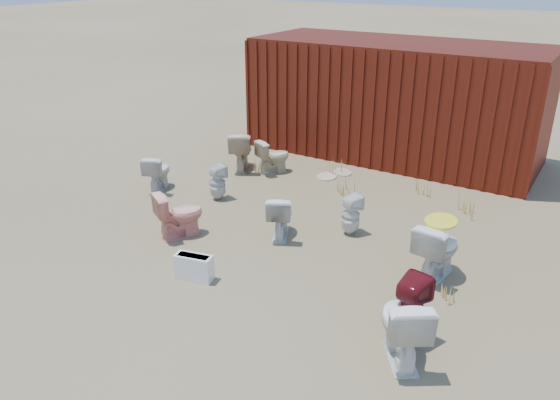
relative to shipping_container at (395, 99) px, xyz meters
The scene contains 22 objects.
ground 5.34m from the shipping_container, 90.00° to the right, with size 100.00×100.00×0.00m, color brown.
shipping_container is the anchor object (origin of this frame).
toilet_front_a 5.23m from the shipping_container, 123.47° to the right, with size 0.38×0.66×0.68m, color silver.
toilet_front_pink 5.71m from the shipping_container, 102.62° to the right, with size 0.41×0.71×0.73m, color #F9A190.
toilet_front_c 4.77m from the shipping_container, 89.29° to the right, with size 0.39×0.68×0.69m, color white.
toilet_front_maroon 6.71m from the shipping_container, 66.81° to the right, with size 0.37×0.37×0.81m, color #5C0F16.
toilet_front_e 6.99m from the shipping_container, 67.56° to the right, with size 0.46×0.81×0.82m, color white.
toilet_back_a 4.49m from the shipping_container, 111.85° to the right, with size 0.29×0.29×0.64m, color silver.
toilet_back_beige_left 3.50m from the shipping_container, 130.21° to the right, with size 0.45×0.78×0.80m, color beige.
toilet_back_beige_right 2.99m from the shipping_container, 122.38° to the right, with size 0.38×0.67×0.68m, color beige.
toilet_back_yellowlid 5.27m from the shipping_container, 61.95° to the right, with size 0.45×0.79×0.81m, color silver.
toilet_back_e 4.26m from the shipping_container, 76.98° to the right, with size 0.29×0.30×0.64m, color white.
yellow_lid 5.22m from the shipping_container, 61.95° to the right, with size 0.41×0.51×0.03m, color yellow.
loose_tank 6.45m from the shipping_container, 92.05° to the right, with size 0.50×0.20×0.35m, color white.
loose_lid_near 2.44m from the shipping_container, 103.63° to the right, with size 0.38×0.49×0.02m, color #C7AD90.
loose_lid_far 2.10m from the shipping_container, 101.87° to the right, with size 0.36×0.47×0.02m, color tan.
weed_clump_a 3.36m from the shipping_container, 126.96° to the right, with size 0.36×0.36×0.27m, color tan.
weed_clump_b 2.85m from the shipping_container, 86.59° to the right, with size 0.32×0.32×0.27m, color tan.
weed_clump_c 3.45m from the shipping_container, 46.88° to the right, with size 0.36×0.36×0.34m, color tan.
weed_clump_d 2.19m from the shipping_container, 105.38° to the right, with size 0.30×0.30×0.28m, color tan.
weed_clump_e 2.54m from the shipping_container, 53.38° to the right, with size 0.34×0.34×0.28m, color tan.
weed_clump_f 5.84m from the shipping_container, 61.66° to the right, with size 0.28×0.28×0.23m, color tan.
Camera 1 is at (4.07, -5.84, 3.86)m, focal length 35.00 mm.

